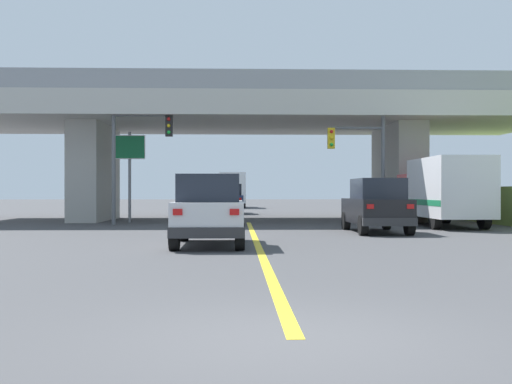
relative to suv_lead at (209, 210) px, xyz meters
The scene contains 11 objects.
ground 15.76m from the suv_lead, 84.96° to the left, with size 160.00×160.00×0.00m, color #424244.
overpass_bridge 16.23m from the suv_lead, 84.96° to the left, with size 31.63×10.29×7.09m.
lane_divider_stripe 1.88m from the suv_lead, 29.33° to the left, with size 0.20×24.37×0.01m, color yellow.
suv_lead is the anchor object (origin of this frame).
suv_crossing 8.09m from the suv_lead, 42.03° to the left, with size 1.91×4.50×2.02m.
box_truck 13.40m from the suv_lead, 42.98° to the left, with size 2.33×6.88×2.95m.
sedan_oncoming 24.89m from the suv_lead, 89.39° to the left, with size 2.04×4.55×2.02m.
traffic_signal_nearside 13.05m from the suv_lead, 58.73° to the left, with size 2.67×0.36×5.14m.
traffic_signal_farside 11.89m from the suv_lead, 109.68° to the left, with size 2.77×0.36×5.53m.
highway_sign 14.13m from the suv_lead, 108.71° to the left, with size 1.55×0.17×4.46m.
semi_truck_distant 39.91m from the suv_lead, 89.31° to the left, with size 2.33×6.49×3.18m.
Camera 1 is at (-0.64, -6.62, 1.57)m, focal length 44.34 mm.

